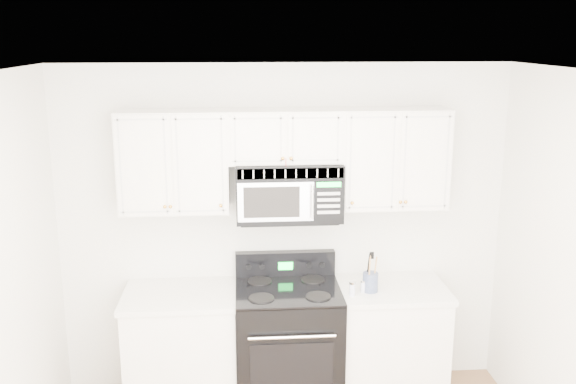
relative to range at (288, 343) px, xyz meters
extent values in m
cube|color=white|center=(-0.01, -1.42, 2.12)|extent=(3.50, 3.50, 0.01)
cube|color=#EFE8CD|center=(-0.01, 0.33, 0.82)|extent=(3.50, 0.01, 2.60)
cube|color=silver|center=(-0.81, 0.02, -0.04)|extent=(0.82, 0.63, 0.88)
cube|color=beige|center=(-0.81, 0.02, 0.42)|extent=(0.86, 0.65, 0.04)
cube|color=silver|center=(0.79, 0.02, -0.04)|extent=(0.82, 0.63, 0.88)
cube|color=beige|center=(0.79, 0.02, 0.42)|extent=(0.86, 0.65, 0.04)
cube|color=black|center=(0.00, -0.01, -0.02)|extent=(0.79, 0.68, 0.92)
cube|color=black|center=(0.00, -0.35, -0.03)|extent=(0.60, 0.01, 0.42)
cylinder|color=silver|center=(0.00, -0.37, 0.24)|extent=(0.62, 0.02, 0.02)
cube|color=black|center=(0.00, -0.01, 0.44)|extent=(0.79, 0.68, 0.02)
cube|color=black|center=(0.00, 0.29, 0.54)|extent=(0.79, 0.08, 0.21)
cube|color=#0FFF40|center=(0.00, 0.25, 0.54)|extent=(0.11, 0.00, 0.06)
cube|color=silver|center=(-0.83, 0.17, 1.41)|extent=(0.80, 0.33, 0.75)
cube|color=silver|center=(0.81, 0.17, 1.41)|extent=(0.80, 0.33, 0.75)
cube|color=silver|center=(-0.01, 0.17, 1.59)|extent=(0.84, 0.33, 0.39)
sphere|color=gold|center=(-0.85, -0.02, 1.12)|extent=(0.03, 0.03, 0.03)
sphere|color=gold|center=(-0.49, -0.02, 1.12)|extent=(0.03, 0.03, 0.03)
sphere|color=gold|center=(0.47, -0.02, 1.12)|extent=(0.03, 0.03, 0.03)
sphere|color=gold|center=(0.83, -0.02, 1.12)|extent=(0.03, 0.03, 0.03)
sphere|color=gold|center=(-0.04, -0.02, 1.46)|extent=(0.03, 0.03, 0.03)
sphere|color=gold|center=(0.02, -0.02, 1.46)|extent=(0.03, 0.03, 0.03)
cylinder|color=red|center=(-0.02, -0.02, 1.40)|extent=(0.01, 0.00, 0.10)
sphere|color=gold|center=(-0.02, -0.02, 1.35)|extent=(0.03, 0.03, 0.03)
cube|color=black|center=(0.01, 0.14, 1.18)|extent=(0.78, 0.39, 0.43)
cube|color=beige|center=(0.01, -0.05, 1.35)|extent=(0.76, 0.01, 0.08)
cube|color=#B4B4B9|center=(-0.09, -0.06, 1.15)|extent=(0.55, 0.01, 0.29)
cube|color=black|center=(-0.12, -0.07, 1.15)|extent=(0.40, 0.01, 0.23)
cube|color=black|center=(0.29, -0.06, 1.15)|extent=(0.22, 0.01, 0.29)
cube|color=#0FFF40|center=(0.29, -0.07, 1.27)|extent=(0.18, 0.00, 0.04)
cylinder|color=silver|center=(0.17, -0.10, 1.15)|extent=(0.02, 0.02, 0.25)
cylinder|color=#4F5975|center=(0.62, -0.06, 0.51)|extent=(0.12, 0.12, 0.15)
cylinder|color=#AC7C45|center=(0.65, -0.06, 0.58)|extent=(0.01, 0.01, 0.25)
cylinder|color=black|center=(0.60, -0.03, 0.59)|extent=(0.01, 0.01, 0.27)
cylinder|color=#AC7C45|center=(0.60, -0.09, 0.60)|extent=(0.01, 0.01, 0.29)
cylinder|color=#B6B8CE|center=(0.47, -0.13, 0.48)|extent=(0.04, 0.04, 0.09)
cylinder|color=silver|center=(0.47, -0.13, 0.54)|extent=(0.05, 0.05, 0.02)
cylinder|color=#B6B8CE|center=(0.56, -0.08, 0.48)|extent=(0.04, 0.04, 0.08)
cylinder|color=silver|center=(0.56, -0.08, 0.52)|extent=(0.04, 0.04, 0.02)
camera|label=1|loc=(-0.35, -4.51, 2.32)|focal=40.00mm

